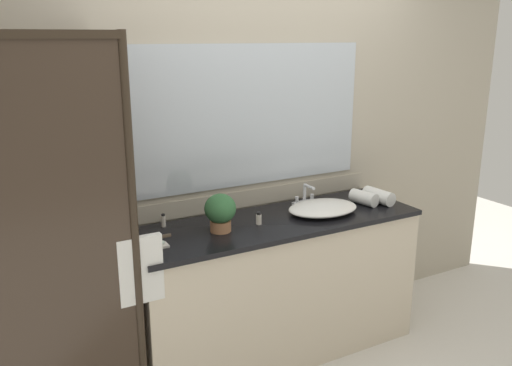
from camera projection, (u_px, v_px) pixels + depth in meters
ground_plane at (276, 350)px, 3.46m from camera, size 8.00×8.00×0.00m
wall_back_with_mirror at (251, 144)px, 3.40m from camera, size 4.40×0.06×2.60m
vanity_cabinet at (276, 287)px, 3.34m from camera, size 1.80×0.58×0.90m
shower_enclosure at (61, 251)px, 2.43m from camera, size 1.20×0.59×2.00m
sink_basin at (323, 208)px, 3.33m from camera, size 0.46×0.34×0.06m
faucet at (305, 198)px, 3.50m from camera, size 0.17×0.13×0.14m
potted_plant at (220, 211)px, 2.99m from camera, size 0.18×0.18×0.22m
soap_dish at (158, 245)px, 2.79m from camera, size 0.10×0.07×0.04m
amenity_bottle_lotion at (259, 219)px, 3.13m from camera, size 0.03×0.03×0.08m
amenity_bottle_body_wash at (225, 211)px, 3.24m from camera, size 0.03×0.03×0.09m
amenity_bottle_shampoo at (163, 221)px, 3.09m from camera, size 0.03×0.03×0.08m
rolled_towel_near_edge at (379, 196)px, 3.53m from camera, size 0.11×0.23×0.09m
rolled_towel_middle at (364, 198)px, 3.49m from camera, size 0.13×0.20×0.09m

